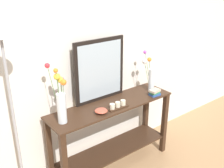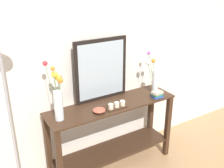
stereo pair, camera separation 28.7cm
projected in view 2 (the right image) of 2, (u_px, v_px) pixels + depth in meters
The scene contains 10 objects.
ground_plane at pixel (112, 166), 3.29m from camera, with size 7.00×6.00×0.02m, color #A87F56.
wall_back at pixel (97, 53), 3.03m from camera, with size 6.40×0.08×2.70m, color silver.
console_table at pixel (112, 129), 3.09m from camera, with size 1.50×0.41×0.85m.
mirror_leaning at pixel (101, 70), 2.95m from camera, with size 0.64×0.03×0.70m.
tall_vase_left at pixel (58, 97), 2.57m from camera, with size 0.17×0.17×0.59m.
vase_right at pixel (154, 78), 3.17m from camera, with size 0.15×0.15×0.50m.
candle_tray at pixel (117, 106), 2.86m from camera, with size 0.24×0.09×0.07m.
decorative_bowl at pixel (99, 110), 2.77m from camera, with size 0.14×0.14×0.04m.
book_stack at pixel (157, 94), 3.10m from camera, with size 0.14×0.10×0.08m.
floor_lamp at pixel (6, 94), 2.25m from camera, with size 0.24×0.24×1.85m.
Camera 2 is at (-1.39, -2.26, 2.18)m, focal length 42.83 mm.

